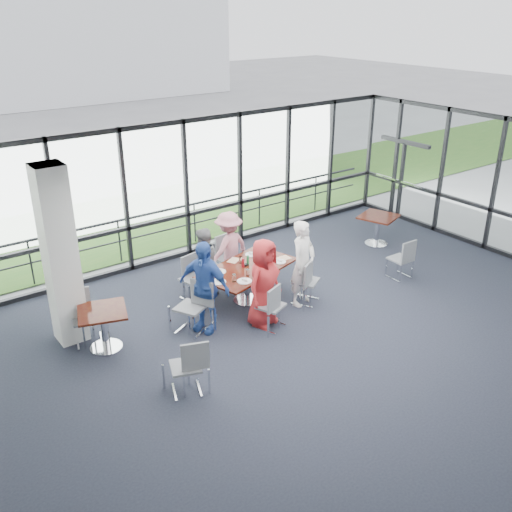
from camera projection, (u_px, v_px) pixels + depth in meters
floor at (334, 346)px, 10.02m from camera, size 12.00×10.00×0.02m
ceiling at (345, 169)px, 8.71m from camera, size 12.00×10.00×0.04m
curtain_wall_back at (186, 190)px, 13.03m from camera, size 12.00×0.10×3.20m
exit_door at (401, 181)px, 15.59m from camera, size 0.12×1.60×2.10m
structural_column at (60, 257)px, 9.62m from camera, size 0.50×0.50×3.20m
apron at (107, 201)px, 17.37m from camera, size 80.00×70.00×0.02m
grass_strip at (135, 218)px, 15.89m from camera, size 80.00×5.00×0.01m
hangar_main at (19, 47)px, 34.47m from camera, size 24.00×10.00×6.00m
guard_rail at (176, 227)px, 13.92m from camera, size 12.00×0.06×0.06m
main_table at (247, 273)px, 11.27m from camera, size 2.20×1.58×0.75m
side_table_left at (103, 317)px, 9.70m from camera, size 1.02×1.02×0.75m
side_table_right at (378, 220)px, 13.96m from camera, size 1.06×1.06×0.75m
diner_near_left at (264, 283)px, 10.39m from camera, size 0.95×0.77×1.69m
diner_near_right at (303, 263)px, 11.10m from camera, size 0.75×0.63×1.74m
diner_far_left at (203, 264)px, 11.36m from camera, size 0.84×0.69×1.49m
diner_far_right at (229, 248)px, 12.00m from camera, size 1.11×0.73×1.59m
diner_end at (204, 287)px, 10.19m from camera, size 0.95×1.16×1.75m
chair_main_nl at (271, 306)px, 10.41m from camera, size 0.57×0.57×0.90m
chair_main_nr at (306, 281)px, 11.30m from camera, size 0.63×0.63×0.94m
chair_main_fl at (193, 279)px, 11.46m from camera, size 0.50×0.50×0.86m
chair_main_fr at (227, 258)px, 12.32m from camera, size 0.51×0.51×0.91m
chair_main_end at (191, 307)px, 10.27m from camera, size 0.65×0.65×0.99m
chair_spare_la at (185, 366)px, 8.67m from camera, size 0.58×0.58×0.92m
chair_spare_lb at (87, 318)px, 9.94m from camera, size 0.59×0.59×0.97m
chair_spare_r at (400, 259)px, 12.32m from camera, size 0.45×0.45×0.89m
plate_nl at (244, 281)px, 10.65m from camera, size 0.28×0.28×0.01m
plate_nr at (280, 262)px, 11.45m from camera, size 0.25×0.25×0.01m
plate_fl at (219, 272)px, 11.02m from camera, size 0.27×0.27×0.01m
plate_fr at (251, 255)px, 11.76m from camera, size 0.26×0.26×0.01m
plate_end at (219, 282)px, 10.62m from camera, size 0.28×0.28×0.01m
tumbler_a at (248, 273)px, 10.85m from camera, size 0.07×0.07×0.13m
tumbler_b at (261, 261)px, 11.29m from camera, size 0.07×0.07×0.15m
tumbler_c at (241, 260)px, 11.38m from camera, size 0.07×0.07×0.13m
tumbler_d at (234, 278)px, 10.62m from camera, size 0.07×0.07×0.15m
menu_a at (264, 276)px, 10.86m from camera, size 0.30×0.22×0.00m
menu_b at (283, 258)px, 11.61m from camera, size 0.31×0.22×0.00m
menu_c at (234, 260)px, 11.52m from camera, size 0.34×0.30×0.00m
condiment_caddy at (246, 265)px, 11.28m from camera, size 0.10×0.07×0.04m
ketchup_bottle at (243, 263)px, 11.20m from camera, size 0.06×0.06×0.18m
green_bottle at (248, 260)px, 11.28m from camera, size 0.05×0.05×0.20m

